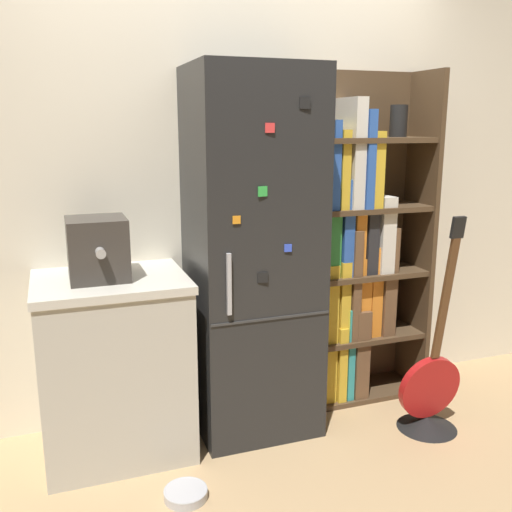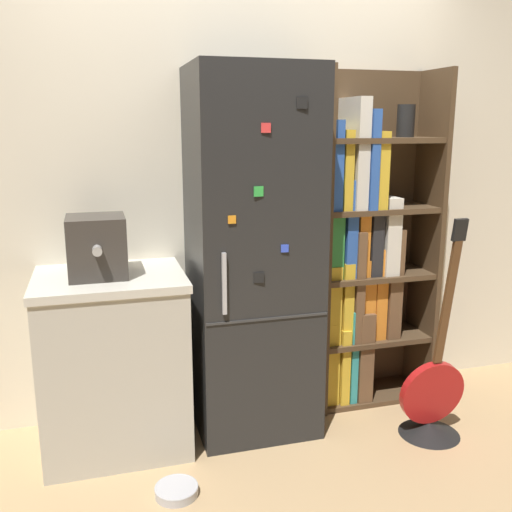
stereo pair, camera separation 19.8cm
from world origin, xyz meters
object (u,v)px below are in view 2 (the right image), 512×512
refrigerator (253,255)px  pet_bowl (176,490)px  bookshelf (359,255)px  guitar (431,405)px  espresso_machine (97,246)px

refrigerator → pet_bowl: bearing=-133.4°
pet_bowl → bookshelf: bearing=29.3°
guitar → espresso_machine: bearing=167.5°
espresso_machine → bookshelf: bearing=6.0°
refrigerator → bookshelf: 0.71m
refrigerator → espresso_machine: refrigerator is taller
guitar → pet_bowl: guitar is taller
bookshelf → pet_bowl: bookshelf is taller
refrigerator → bookshelf: bearing=11.0°
refrigerator → bookshelf: size_ratio=0.99×
bookshelf → guitar: (0.20, -0.53, -0.72)m
refrigerator → pet_bowl: refrigerator is taller
refrigerator → espresso_machine: size_ratio=5.72×
bookshelf → espresso_machine: bookshelf is taller
espresso_machine → pet_bowl: 1.20m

